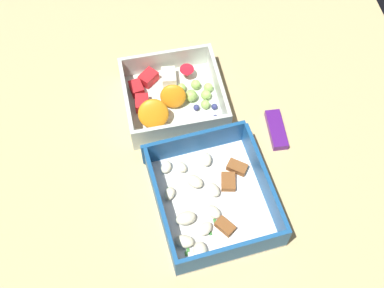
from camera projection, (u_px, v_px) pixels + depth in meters
table_surface at (194, 158)px, 80.71cm from camera, size 80.00×80.00×2.00cm
pasta_container at (211, 198)px, 74.30cm from camera, size 20.23×18.04×5.37cm
fruit_bowl at (172, 97)px, 83.41cm from camera, size 15.53×16.21×5.35cm
candy_bar at (276, 130)px, 81.56cm from camera, size 7.09×2.69×1.20cm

